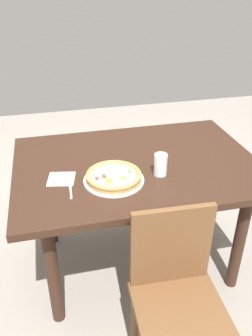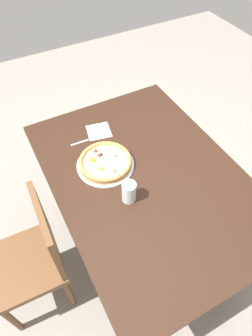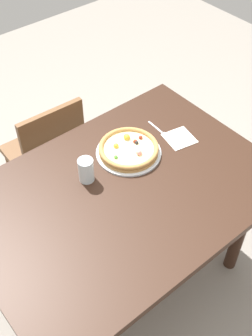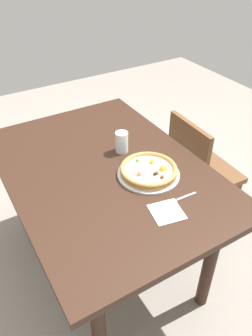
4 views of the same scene
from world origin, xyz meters
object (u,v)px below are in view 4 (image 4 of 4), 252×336
(chair_near, at_px, (198,171))
(pizza, at_px, (149,170))
(dining_table, at_px, (105,182))
(fork, at_px, (179,199))
(napkin, at_px, (167,212))
(drinking_glass, at_px, (122,142))
(plate, at_px, (148,174))

(chair_near, relative_size, pizza, 2.95)
(dining_table, xyz_separation_m, fork, (-0.40, -0.19, 0.10))
(pizza, distance_m, napkin, 0.28)
(pizza, xyz_separation_m, drinking_glass, (0.26, 0.01, 0.03))
(drinking_glass, bearing_deg, fork, -176.71)
(dining_table, xyz_separation_m, pizza, (-0.17, -0.17, 0.13))
(dining_table, height_order, pizza, pizza)
(plate, distance_m, fork, 0.23)
(pizza, bearing_deg, dining_table, 44.39)
(dining_table, xyz_separation_m, plate, (-0.17, -0.17, 0.11))
(napkin, bearing_deg, chair_near, -54.39)
(dining_table, bearing_deg, plate, -135.60)
(chair_near, distance_m, fork, 0.73)
(dining_table, distance_m, plate, 0.26)
(chair_near, height_order, drinking_glass, drinking_glass)
(chair_near, bearing_deg, drinking_glass, -96.55)
(dining_table, height_order, napkin, napkin)
(chair_near, height_order, pizza, chair_near)
(drinking_glass, relative_size, napkin, 0.87)
(dining_table, xyz_separation_m, napkin, (-0.44, -0.09, 0.10))
(napkin, bearing_deg, pizza, -17.00)
(fork, relative_size, drinking_glass, 1.36)
(chair_near, height_order, fork, chair_near)
(drinking_glass, xyz_separation_m, napkin, (-0.53, 0.07, -0.06))
(chair_near, height_order, napkin, chair_near)
(pizza, xyz_separation_m, napkin, (-0.27, 0.08, -0.03))
(fork, distance_m, napkin, 0.11)
(chair_near, xyz_separation_m, pizza, (-0.18, 0.54, 0.33))
(dining_table, height_order, fork, fork)
(dining_table, distance_m, chair_near, 0.74)
(fork, bearing_deg, chair_near, -139.27)
(drinking_glass, distance_m, napkin, 0.54)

